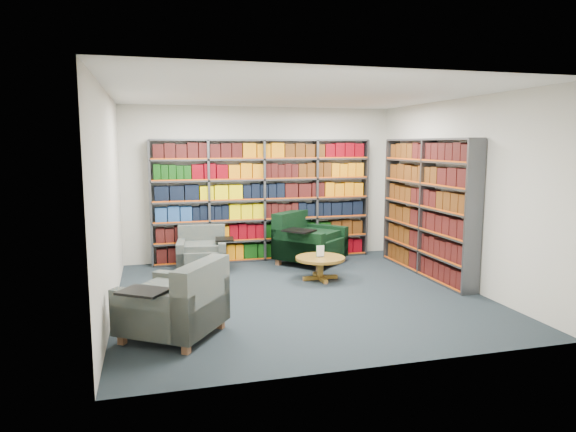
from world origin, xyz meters
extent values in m
cube|color=black|center=(0.00, 0.00, -0.01)|extent=(5.00, 5.00, 0.01)
cube|color=white|center=(0.00, 0.00, 2.80)|extent=(5.00, 5.00, 0.01)
cube|color=beige|center=(0.00, 2.50, 1.40)|extent=(5.00, 0.01, 2.80)
cube|color=beige|center=(0.00, -2.50, 1.40)|extent=(5.00, 0.01, 2.80)
cube|color=beige|center=(-2.50, 0.00, 1.40)|extent=(0.01, 5.00, 2.80)
cube|color=beige|center=(2.50, 0.00, 1.40)|extent=(0.01, 5.00, 2.80)
cube|color=#47494F|center=(0.00, 2.34, 1.10)|extent=(4.00, 0.28, 2.20)
cube|color=silver|center=(0.00, 2.47, 1.10)|extent=(4.00, 0.02, 2.20)
cube|color=#D84C0A|center=(0.00, 2.21, 1.10)|extent=(4.00, 0.01, 2.20)
cube|color=black|center=(0.00, 2.34, 0.18)|extent=(3.88, 0.21, 0.29)
cube|color=black|center=(0.00, 2.34, 0.54)|extent=(3.88, 0.21, 0.29)
cube|color=navy|center=(0.00, 2.34, 0.91)|extent=(3.88, 0.21, 0.29)
cube|color=black|center=(0.00, 2.34, 1.28)|extent=(3.88, 0.21, 0.29)
cube|color=black|center=(0.00, 2.34, 1.64)|extent=(3.88, 0.21, 0.29)
cube|color=black|center=(0.00, 2.34, 2.01)|extent=(3.88, 0.21, 0.29)
cube|color=#47494F|center=(2.34, 0.60, 1.10)|extent=(0.28, 2.50, 2.20)
cube|color=silver|center=(2.47, 0.60, 1.10)|extent=(0.02, 2.50, 2.20)
cube|color=#D84C0A|center=(2.21, 0.60, 1.10)|extent=(0.02, 2.50, 2.20)
cube|color=#442209|center=(2.34, 0.60, 0.18)|extent=(0.21, 2.38, 0.29)
cube|color=#442209|center=(2.34, 0.60, 0.54)|extent=(0.21, 2.38, 0.29)
cube|color=#442209|center=(2.34, 0.60, 0.91)|extent=(0.21, 2.38, 0.29)
cube|color=#442209|center=(2.34, 0.60, 1.28)|extent=(0.21, 2.38, 0.29)
cube|color=#442209|center=(2.34, 0.60, 1.64)|extent=(0.21, 2.38, 0.29)
cube|color=#442209|center=(2.34, 0.60, 2.01)|extent=(0.21, 2.38, 0.29)
cube|color=#071F31|center=(-1.19, 1.80, 0.23)|extent=(0.89, 0.89, 0.29)
cube|color=#071F31|center=(-1.16, 2.11, 0.41)|extent=(0.82, 0.27, 0.64)
cube|color=#071F31|center=(-1.53, 1.84, 0.30)|extent=(0.22, 0.81, 0.43)
cube|color=#071F31|center=(-0.86, 1.76, 0.30)|extent=(0.22, 0.81, 0.43)
cube|color=black|center=(-0.82, 1.71, 0.54)|extent=(0.35, 0.42, 0.02)
cube|color=brown|center=(-1.56, 1.51, 0.04)|extent=(0.07, 0.07, 0.09)
cube|color=brown|center=(-0.90, 1.43, 0.04)|extent=(0.07, 0.07, 0.09)
cube|color=brown|center=(-1.48, 2.17, 0.04)|extent=(0.07, 0.07, 0.09)
cube|color=brown|center=(-0.83, 2.09, 0.04)|extent=(0.07, 0.07, 0.09)
cube|color=black|center=(0.74, 1.80, 0.29)|extent=(1.42, 1.42, 0.36)
cube|color=black|center=(0.48, 2.09, 0.51)|extent=(0.90, 0.84, 0.81)
cube|color=black|center=(0.42, 1.52, 0.38)|extent=(0.79, 0.86, 0.54)
cube|color=black|center=(1.06, 2.08, 0.38)|extent=(0.79, 0.86, 0.54)
cube|color=black|center=(0.42, 1.44, 0.67)|extent=(0.61, 0.62, 0.03)
cube|color=brown|center=(0.71, 1.22, 0.06)|extent=(0.11, 0.11, 0.11)
cube|color=brown|center=(1.32, 1.77, 0.06)|extent=(0.11, 0.11, 0.11)
cube|color=brown|center=(0.15, 1.83, 0.06)|extent=(0.11, 0.11, 0.11)
cube|color=brown|center=(0.77, 2.38, 0.06)|extent=(0.11, 0.11, 0.11)
cube|color=#071F31|center=(-1.80, -1.16, 0.27)|extent=(1.32, 1.32, 0.34)
cube|color=#071F31|center=(-1.50, -1.37, 0.48)|extent=(0.71, 0.90, 0.76)
cube|color=#071F31|center=(-1.57, -0.83, 0.36)|extent=(0.87, 0.66, 0.51)
cube|color=#071F31|center=(-2.03, -1.49, 0.36)|extent=(0.87, 0.66, 0.51)
cube|color=black|center=(-2.10, -1.51, 0.63)|extent=(0.58, 0.56, 0.03)
cube|color=brown|center=(-1.90, -0.62, 0.05)|extent=(0.10, 0.10, 0.11)
cube|color=brown|center=(-2.34, -1.27, 0.05)|extent=(0.10, 0.10, 0.11)
cube|color=brown|center=(-1.26, -1.06, 0.05)|extent=(0.10, 0.10, 0.11)
cube|color=brown|center=(-1.70, -1.70, 0.05)|extent=(0.10, 0.10, 0.11)
cylinder|color=olive|center=(0.55, 0.69, 0.35)|extent=(0.78, 0.78, 0.04)
cylinder|color=olive|center=(0.55, 0.69, 0.17)|extent=(0.10, 0.10, 0.31)
cube|color=olive|center=(0.55, 0.69, 0.03)|extent=(0.56, 0.07, 0.05)
cube|color=olive|center=(0.55, 0.69, 0.03)|extent=(0.07, 0.56, 0.05)
cube|color=black|center=(0.55, 0.69, 0.37)|extent=(0.09, 0.04, 0.01)
cube|color=white|center=(0.55, 0.69, 0.46)|extent=(0.12, 0.01, 0.17)
cube|color=#145926|center=(0.55, 0.70, 0.46)|extent=(0.13, 0.00, 0.19)
camera|label=1|loc=(-1.99, -6.80, 2.12)|focal=32.00mm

